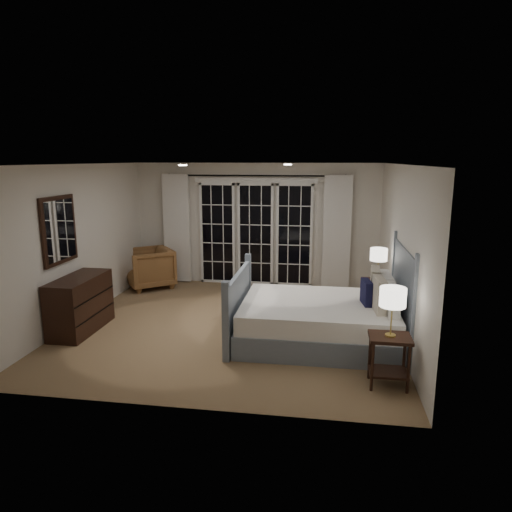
# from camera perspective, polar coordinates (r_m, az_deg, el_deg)

# --- Properties ---
(floor) EXTENTS (5.00, 5.00, 0.00)m
(floor) POSITION_cam_1_polar(r_m,az_deg,el_deg) (7.32, -3.01, -8.57)
(floor) COLOR olive
(floor) RESTS_ON ground
(ceiling) EXTENTS (5.00, 5.00, 0.00)m
(ceiling) POSITION_cam_1_polar(r_m,az_deg,el_deg) (6.85, -3.24, 11.38)
(ceiling) COLOR silver
(ceiling) RESTS_ON wall_back
(wall_left) EXTENTS (0.02, 5.00, 2.50)m
(wall_left) POSITION_cam_1_polar(r_m,az_deg,el_deg) (7.87, -21.24, 1.52)
(wall_left) COLOR silver
(wall_left) RESTS_ON floor
(wall_right) EXTENTS (0.02, 5.00, 2.50)m
(wall_right) POSITION_cam_1_polar(r_m,az_deg,el_deg) (6.93, 17.58, 0.44)
(wall_right) COLOR silver
(wall_right) RESTS_ON floor
(wall_back) EXTENTS (5.00, 0.02, 2.50)m
(wall_back) POSITION_cam_1_polar(r_m,az_deg,el_deg) (9.41, -0.04, 3.94)
(wall_back) COLOR silver
(wall_back) RESTS_ON floor
(wall_front) EXTENTS (5.00, 0.02, 2.50)m
(wall_front) POSITION_cam_1_polar(r_m,az_deg,el_deg) (4.63, -9.39, -4.78)
(wall_front) COLOR silver
(wall_front) RESTS_ON floor
(french_doors) EXTENTS (2.50, 0.04, 2.20)m
(french_doors) POSITION_cam_1_polar(r_m,az_deg,el_deg) (9.39, -0.08, 2.94)
(french_doors) COLOR black
(french_doors) RESTS_ON wall_back
(curtain_rod) EXTENTS (3.50, 0.03, 0.03)m
(curtain_rod) POSITION_cam_1_polar(r_m,az_deg,el_deg) (9.22, -0.13, 10.02)
(curtain_rod) COLOR black
(curtain_rod) RESTS_ON wall_back
(curtain_left) EXTENTS (0.55, 0.10, 2.25)m
(curtain_left) POSITION_cam_1_polar(r_m,az_deg,el_deg) (9.69, -9.85, 3.41)
(curtain_left) COLOR silver
(curtain_left) RESTS_ON curtain_rod
(curtain_right) EXTENTS (0.55, 0.10, 2.25)m
(curtain_right) POSITION_cam_1_polar(r_m,az_deg,el_deg) (9.21, 10.07, 2.95)
(curtain_right) COLOR silver
(curtain_right) RESTS_ON curtain_rod
(downlight_a) EXTENTS (0.12, 0.12, 0.01)m
(downlight_a) POSITION_cam_1_polar(r_m,az_deg,el_deg) (7.34, 3.99, 11.34)
(downlight_a) COLOR white
(downlight_a) RESTS_ON ceiling
(downlight_b) EXTENTS (0.12, 0.12, 0.01)m
(downlight_b) POSITION_cam_1_polar(r_m,az_deg,el_deg) (6.62, -9.15, 11.14)
(downlight_b) COLOR white
(downlight_b) RESTS_ON ceiling
(bed) EXTENTS (2.38, 1.71, 1.39)m
(bed) POSITION_cam_1_polar(r_m,az_deg,el_deg) (6.64, 8.28, -7.72)
(bed) COLOR slate
(bed) RESTS_ON floor
(nightstand_left) EXTENTS (0.47, 0.37, 0.61)m
(nightstand_left) POSITION_cam_1_polar(r_m,az_deg,el_deg) (5.54, 16.31, -11.60)
(nightstand_left) COLOR black
(nightstand_left) RESTS_ON floor
(nightstand_right) EXTENTS (0.50, 0.40, 0.65)m
(nightstand_right) POSITION_cam_1_polar(r_m,az_deg,el_deg) (7.72, 14.83, -4.54)
(nightstand_right) COLOR black
(nightstand_right) RESTS_ON floor
(lamp_left) EXTENTS (0.29, 0.29, 0.57)m
(lamp_left) POSITION_cam_1_polar(r_m,az_deg,el_deg) (5.32, 16.73, -5.02)
(lamp_left) COLOR #D1B453
(lamp_left) RESTS_ON nightstand_left
(lamp_right) EXTENTS (0.27, 0.27, 0.53)m
(lamp_right) POSITION_cam_1_polar(r_m,az_deg,el_deg) (7.57, 15.09, 0.12)
(lamp_right) COLOR #D1B453
(lamp_right) RESTS_ON nightstand_right
(armchair) EXTENTS (1.23, 1.22, 0.81)m
(armchair) POSITION_cam_1_polar(r_m,az_deg,el_deg) (9.53, -13.20, -1.46)
(armchair) COLOR brown
(armchair) RESTS_ON floor
(dresser) EXTENTS (0.50, 1.19, 0.84)m
(dresser) POSITION_cam_1_polar(r_m,az_deg,el_deg) (7.45, -21.12, -5.62)
(dresser) COLOR black
(dresser) RESTS_ON floor
(mirror) EXTENTS (0.05, 0.85, 1.00)m
(mirror) POSITION_cam_1_polar(r_m,az_deg,el_deg) (7.32, -23.39, 2.99)
(mirror) COLOR black
(mirror) RESTS_ON wall_left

